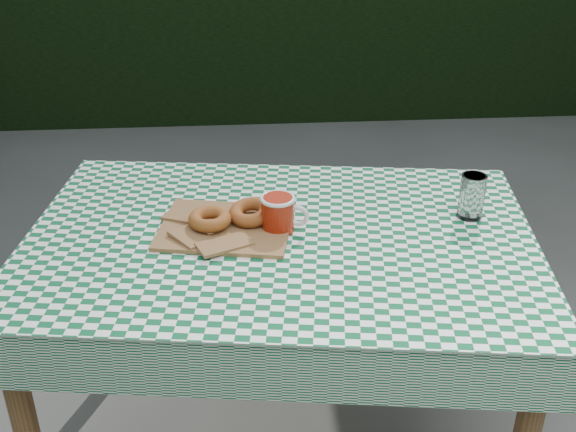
{
  "coord_description": "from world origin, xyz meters",
  "views": [
    {
      "loc": [
        -0.26,
        -1.47,
        1.66
      ],
      "look_at": [
        -0.14,
        0.14,
        0.79
      ],
      "focal_mm": 43.89,
      "sensor_mm": 36.0,
      "label": 1
    }
  ],
  "objects_px": {
    "table": "(281,352)",
    "coffee_mug": "(278,214)",
    "paper_bag": "(226,226)",
    "drinking_glass": "(472,196)"
  },
  "relations": [
    {
      "from": "table",
      "to": "coffee_mug",
      "type": "relative_size",
      "value": 7.59
    },
    {
      "from": "table",
      "to": "paper_bag",
      "type": "distance_m",
      "value": 0.42
    },
    {
      "from": "paper_bag",
      "to": "table",
      "type": "bearing_deg",
      "value": -17.85
    },
    {
      "from": "coffee_mug",
      "to": "drinking_glass",
      "type": "height_order",
      "value": "drinking_glass"
    },
    {
      "from": "table",
      "to": "paper_bag",
      "type": "relative_size",
      "value": 3.84
    },
    {
      "from": "paper_bag",
      "to": "drinking_glass",
      "type": "bearing_deg",
      "value": 1.83
    },
    {
      "from": "table",
      "to": "drinking_glass",
      "type": "distance_m",
      "value": 0.68
    },
    {
      "from": "table",
      "to": "drinking_glass",
      "type": "xyz_separation_m",
      "value": [
        0.52,
        0.07,
        0.44
      ]
    },
    {
      "from": "paper_bag",
      "to": "coffee_mug",
      "type": "relative_size",
      "value": 1.98
    },
    {
      "from": "coffee_mug",
      "to": "drinking_glass",
      "type": "bearing_deg",
      "value": 20.17
    }
  ]
}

